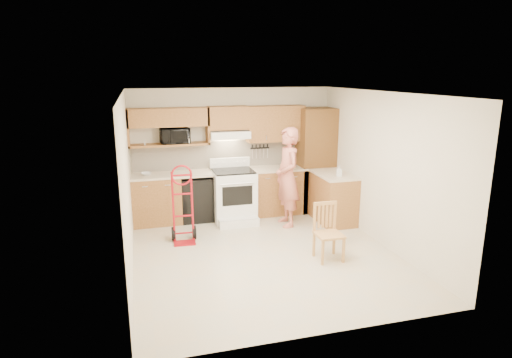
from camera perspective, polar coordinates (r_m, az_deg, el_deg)
name	(u,v)px	position (r m, az deg, el deg)	size (l,w,h in m)	color
floor	(264,254)	(6.96, 1.10, -9.87)	(4.00, 4.50, 0.02)	#BEB399
ceiling	(265,92)	(6.38, 1.21, 11.32)	(4.00, 4.50, 0.02)	white
wall_back	(233,151)	(8.70, -3.07, 3.65)	(4.00, 0.02, 2.50)	beige
wall_front	(327,227)	(4.53, 9.33, -6.26)	(4.00, 0.02, 2.50)	beige
wall_left	(126,186)	(6.31, -16.64, -0.89)	(0.02, 4.50, 2.50)	beige
wall_right	(383,169)	(7.37, 16.32, 1.22)	(0.02, 4.50, 2.50)	beige
backsplash	(233,154)	(8.69, -3.03, 3.29)	(3.92, 0.03, 0.55)	beige
lower_cab_left	(157,200)	(8.40, -12.93, -2.68)	(0.90, 0.60, 0.90)	#A96B41
dishwasher	(196,198)	(8.46, -7.85, -2.51)	(0.60, 0.60, 0.85)	black
lower_cab_right	(277,191)	(8.80, 2.72, -1.58)	(1.14, 0.60, 0.90)	#A96B41
countertop_left	(171,175)	(8.30, -11.04, 0.57)	(1.50, 0.63, 0.04)	beige
countertop_right	(277,168)	(8.69, 2.75, 1.41)	(1.14, 0.63, 0.04)	beige
cab_return_right	(333,199)	(8.40, 10.07, -2.54)	(0.60, 1.00, 0.90)	#A96B41
countertop_return	(334,175)	(8.28, 10.21, 0.58)	(0.63, 1.00, 0.04)	beige
pantry_tall	(315,160)	(8.95, 7.77, 2.51)	(0.70, 0.60, 2.10)	brown
upper_cab_left	(168,117)	(8.26, -11.46, 7.95)	(1.50, 0.33, 0.34)	#A96B41
upper_shelf_mw	(170,145)	(8.32, -11.29, 4.46)	(1.50, 0.33, 0.04)	#A96B41
upper_cab_center	(228,118)	(8.41, -3.68, 8.03)	(0.76, 0.33, 0.44)	#A96B41
upper_cab_right	(275,124)	(8.67, 2.54, 7.29)	(1.14, 0.33, 0.70)	#A96B41
range_hood	(229,134)	(8.39, -3.56, 5.88)	(0.76, 0.46, 0.14)	white
knife_strip	(260,151)	(8.78, 0.52, 3.69)	(0.40, 0.05, 0.29)	black
microwave	(175,136)	(8.30, -10.63, 5.62)	(0.52, 0.35, 0.29)	black
range	(234,191)	(8.28, -2.88, -1.63)	(0.79, 1.04, 1.16)	white
person	(287,177)	(7.97, 4.15, 0.24)	(0.67, 0.44, 1.84)	#C16857
hand_truck	(183,208)	(7.32, -9.56, -3.77)	(0.47, 0.43, 1.20)	#A70F18
dining_chair	(329,233)	(6.70, 9.57, -6.95)	(0.39, 0.43, 0.87)	tan
soap_bottle	(339,171)	(8.07, 10.87, 1.07)	(0.09, 0.09, 0.20)	white
bowl	(146,174)	(8.27, -14.22, 0.66)	(0.20, 0.20, 0.05)	white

